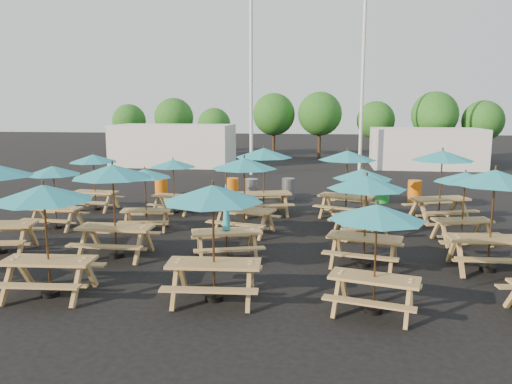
# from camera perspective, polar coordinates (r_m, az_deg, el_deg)

# --- Properties ---
(ground) EXTENTS (120.00, 120.00, 0.00)m
(ground) POSITION_cam_1_polar(r_m,az_deg,el_deg) (16.02, -0.73, -4.78)
(ground) COLOR black
(ground) RESTS_ON ground
(picnic_unit_2) EXTENTS (1.85, 1.85, 2.12)m
(picnic_unit_2) POSITION_cam_1_polar(r_m,az_deg,el_deg) (17.68, -22.16, 1.87)
(picnic_unit_2) COLOR #A8844A
(picnic_unit_2) RESTS_ON ground
(picnic_unit_3) EXTENTS (2.01, 2.01, 2.21)m
(picnic_unit_3) POSITION_cam_1_polar(r_m,az_deg,el_deg) (20.38, -18.08, 3.28)
(picnic_unit_3) COLOR #A8844A
(picnic_unit_3) RESTS_ON ground
(picnic_unit_4) EXTENTS (2.20, 2.20, 2.44)m
(picnic_unit_4) POSITION_cam_1_polar(r_m,az_deg,el_deg) (11.27, -23.07, -0.85)
(picnic_unit_4) COLOR #A8844A
(picnic_unit_4) RESTS_ON ground
(picnic_unit_5) EXTENTS (2.14, 2.14, 2.54)m
(picnic_unit_5) POSITION_cam_1_polar(r_m,az_deg,el_deg) (13.67, -16.05, 1.64)
(picnic_unit_5) COLOR #A8844A
(picnic_unit_5) RESTS_ON ground
(picnic_unit_6) EXTENTS (1.98, 1.98, 2.04)m
(picnic_unit_6) POSITION_cam_1_polar(r_m,az_deg,el_deg) (16.59, -12.57, 1.66)
(picnic_unit_6) COLOR #A8844A
(picnic_unit_6) RESTS_ON ground
(picnic_unit_7) EXTENTS (1.99, 1.99, 2.07)m
(picnic_unit_7) POSITION_cam_1_polar(r_m,az_deg,el_deg) (19.05, -9.44, 2.86)
(picnic_unit_7) COLOR #A8844A
(picnic_unit_7) RESTS_ON ground
(picnic_unit_8) EXTENTS (2.23, 2.23, 2.48)m
(picnic_unit_8) POSITION_cam_1_polar(r_m,az_deg,el_deg) (10.17, -4.95, -1.02)
(picnic_unit_8) COLOR #A8844A
(picnic_unit_8) RESTS_ON ground
(picnic_unit_9) EXTENTS (2.22, 2.07, 2.33)m
(picnic_unit_9) POSITION_cam_1_polar(r_m,az_deg,el_deg) (13.21, -3.40, -3.67)
(picnic_unit_9) COLOR #A8844A
(picnic_unit_9) RESTS_ON ground
(picnic_unit_10) EXTENTS (2.51, 2.51, 2.46)m
(picnic_unit_10) POSITION_cam_1_polar(r_m,az_deg,el_deg) (15.62, -1.35, 2.73)
(picnic_unit_10) COLOR #A8844A
(picnic_unit_10) RESTS_ON ground
(picnic_unit_11) EXTENTS (2.66, 2.66, 2.54)m
(picnic_unit_11) POSITION_cam_1_polar(r_m,az_deg,el_deg) (18.45, 0.91, 4.01)
(picnic_unit_11) COLOR #A8844A
(picnic_unit_11) RESTS_ON ground
(picnic_unit_12) EXTENTS (2.25, 2.25, 2.20)m
(picnic_unit_12) POSITION_cam_1_polar(r_m,az_deg,el_deg) (9.82, 13.65, -3.04)
(picnic_unit_12) COLOR #A8844A
(picnic_unit_12) RESTS_ON ground
(picnic_unit_13) EXTENTS (2.38, 2.38, 2.35)m
(picnic_unit_13) POSITION_cam_1_polar(r_m,az_deg,el_deg) (12.68, 12.51, 0.43)
(picnic_unit_13) COLOR #A8844A
(picnic_unit_13) RESTS_ON ground
(picnic_unit_14) EXTENTS (2.28, 2.28, 2.16)m
(picnic_unit_14) POSITION_cam_1_polar(r_m,az_deg,el_deg) (15.62, 12.05, 1.55)
(picnic_unit_14) COLOR #A8844A
(picnic_unit_14) RESTS_ON ground
(picnic_unit_15) EXTENTS (2.67, 2.67, 2.48)m
(picnic_unit_15) POSITION_cam_1_polar(r_m,az_deg,el_deg) (18.25, 10.39, 3.65)
(picnic_unit_15) COLOR #A8844A
(picnic_unit_15) RESTS_ON ground
(picnic_unit_17) EXTENTS (2.20, 2.20, 2.55)m
(picnic_unit_17) POSITION_cam_1_polar(r_m,az_deg,el_deg) (13.29, 25.61, 0.87)
(picnic_unit_17) COLOR #A8844A
(picnic_unit_17) RESTS_ON ground
(picnic_unit_18) EXTENTS (2.14, 2.14, 2.15)m
(picnic_unit_18) POSITION_cam_1_polar(r_m,az_deg,el_deg) (15.82, 22.78, 1.08)
(picnic_unit_18) COLOR #A8844A
(picnic_unit_18) RESTS_ON ground
(picnic_unit_19) EXTENTS (2.71, 2.71, 2.54)m
(picnic_unit_19) POSITION_cam_1_polar(r_m,az_deg,el_deg) (18.49, 20.51, 3.43)
(picnic_unit_19) COLOR #A8844A
(picnic_unit_19) RESTS_ON ground
(waste_bin_0) EXTENTS (0.57, 0.57, 0.92)m
(waste_bin_0) POSITION_cam_1_polar(r_m,az_deg,el_deg) (23.17, -10.77, 0.73)
(waste_bin_0) COLOR orange
(waste_bin_0) RESTS_ON ground
(waste_bin_1) EXTENTS (0.57, 0.57, 0.92)m
(waste_bin_1) POSITION_cam_1_polar(r_m,az_deg,el_deg) (21.95, -2.76, 0.40)
(waste_bin_1) COLOR orange
(waste_bin_1) RESTS_ON ground
(waste_bin_2) EXTENTS (0.57, 0.57, 0.92)m
(waste_bin_2) POSITION_cam_1_polar(r_m,az_deg,el_deg) (21.70, -0.54, 0.30)
(waste_bin_2) COLOR gray
(waste_bin_2) RESTS_ON ground
(waste_bin_3) EXTENTS (0.57, 0.57, 0.92)m
(waste_bin_3) POSITION_cam_1_polar(r_m,az_deg,el_deg) (21.91, 3.71, 0.38)
(waste_bin_3) COLOR gray
(waste_bin_3) RESTS_ON ground
(waste_bin_4) EXTENTS (0.57, 0.57, 0.92)m
(waste_bin_4) POSITION_cam_1_polar(r_m,az_deg,el_deg) (21.74, 14.27, 0.02)
(waste_bin_4) COLOR green
(waste_bin_4) RESTS_ON ground
(waste_bin_5) EXTENTS (0.57, 0.57, 0.92)m
(waste_bin_5) POSITION_cam_1_polar(r_m,az_deg,el_deg) (22.32, 17.66, 0.11)
(waste_bin_5) COLOR orange
(waste_bin_5) RESTS_ON ground
(mast_0) EXTENTS (0.20, 0.20, 12.00)m
(mast_0) POSITION_cam_1_polar(r_m,az_deg,el_deg) (29.72, -0.56, 13.56)
(mast_0) COLOR silver
(mast_0) RESTS_ON ground
(mast_1) EXTENTS (0.20, 0.20, 12.00)m
(mast_1) POSITION_cam_1_polar(r_m,az_deg,el_deg) (31.47, 12.11, 13.14)
(mast_1) COLOR silver
(mast_1) RESTS_ON ground
(event_tent_0) EXTENTS (8.00, 4.00, 2.80)m
(event_tent_0) POSITION_cam_1_polar(r_m,az_deg,el_deg) (34.99, -9.38, 5.31)
(event_tent_0) COLOR silver
(event_tent_0) RESTS_ON ground
(event_tent_1) EXTENTS (7.00, 4.00, 2.60)m
(event_tent_1) POSITION_cam_1_polar(r_m,az_deg,el_deg) (35.08, 18.85, 4.77)
(event_tent_1) COLOR silver
(event_tent_1) RESTS_ON ground
(tree_0) EXTENTS (2.80, 2.80, 4.24)m
(tree_0) POSITION_cam_1_polar(r_m,az_deg,el_deg) (43.78, -14.30, 7.88)
(tree_0) COLOR #382314
(tree_0) RESTS_ON ground
(tree_1) EXTENTS (3.11, 3.11, 4.72)m
(tree_1) POSITION_cam_1_polar(r_m,az_deg,el_deg) (41.06, -9.36, 8.40)
(tree_1) COLOR #382314
(tree_1) RESTS_ON ground
(tree_2) EXTENTS (2.59, 2.59, 3.93)m
(tree_2) POSITION_cam_1_polar(r_m,az_deg,el_deg) (39.97, -4.80, 7.70)
(tree_2) COLOR #382314
(tree_2) RESTS_ON ground
(tree_3) EXTENTS (3.36, 3.36, 5.09)m
(tree_3) POSITION_cam_1_polar(r_m,az_deg,el_deg) (40.26, 2.05, 8.86)
(tree_3) COLOR #382314
(tree_3) RESTS_ON ground
(tree_4) EXTENTS (3.41, 3.41, 5.17)m
(tree_4) POSITION_cam_1_polar(r_m,az_deg,el_deg) (39.60, 7.31, 8.85)
(tree_4) COLOR #382314
(tree_4) RESTS_ON ground
(tree_5) EXTENTS (2.94, 2.94, 4.45)m
(tree_5) POSITION_cam_1_polar(r_m,az_deg,el_deg) (40.21, 13.54, 7.98)
(tree_5) COLOR #382314
(tree_5) RESTS_ON ground
(tree_6) EXTENTS (3.38, 3.38, 5.13)m
(tree_6) POSITION_cam_1_polar(r_m,az_deg,el_deg) (39.05, 19.74, 8.30)
(tree_6) COLOR #382314
(tree_6) RESTS_ON ground
(tree_7) EXTENTS (2.95, 2.95, 4.48)m
(tree_7) POSITION_cam_1_polar(r_m,az_deg,el_deg) (39.91, 24.51, 7.39)
(tree_7) COLOR #382314
(tree_7) RESTS_ON ground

